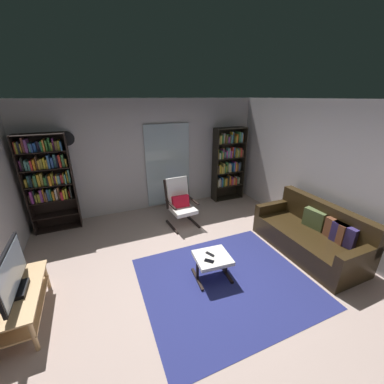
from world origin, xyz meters
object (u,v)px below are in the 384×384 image
at_px(television, 12,274).
at_px(ottoman, 212,260).
at_px(tv_remote, 210,254).
at_px(bookshelf_near_sofa, 228,162).
at_px(cell_phone, 209,261).
at_px(leather_sofa, 311,235).
at_px(bookshelf_near_tv, 47,177).
at_px(tv_stand, 22,301).
at_px(wall_clock, 67,138).
at_px(lounge_armchair, 180,201).

distance_m(television, ottoman, 2.55).
distance_m(ottoman, tv_remote, 0.09).
bearing_deg(bookshelf_near_sofa, cell_phone, -125.16).
bearing_deg(leather_sofa, bookshelf_near_tv, 147.93).
bearing_deg(tv_remote, leather_sofa, -28.56).
relative_size(leather_sofa, tv_remote, 13.30).
bearing_deg(bookshelf_near_sofa, tv_remote, -125.34).
bearing_deg(cell_phone, bookshelf_near_tv, 85.17).
bearing_deg(television, bookshelf_near_tv, 85.80).
relative_size(tv_stand, bookshelf_near_tv, 0.55).
bearing_deg(bookshelf_near_tv, wall_clock, 23.10).
bearing_deg(tv_stand, television, -72.26).
bearing_deg(bookshelf_near_tv, television, -94.20).
relative_size(bookshelf_near_tv, bookshelf_near_sofa, 1.05).
bearing_deg(lounge_armchair, bookshelf_near_tv, 161.92).
bearing_deg(wall_clock, cell_phone, -58.40).
relative_size(leather_sofa, cell_phone, 13.68).
distance_m(leather_sofa, lounge_armchair, 2.61).
distance_m(tv_remote, wall_clock, 3.63).
bearing_deg(ottoman, tv_remote, 109.78).
bearing_deg(cell_phone, tv_remote, 13.97).
relative_size(television, bookshelf_near_sofa, 0.49).
bearing_deg(tv_remote, ottoman, -95.25).
xyz_separation_m(lounge_armchair, cell_phone, (-0.25, -1.89, -0.13)).
height_order(tv_remote, cell_phone, tv_remote).
bearing_deg(ottoman, lounge_armchair, 85.28).
bearing_deg(tv_remote, television, 150.50).
xyz_separation_m(bookshelf_near_tv, leather_sofa, (4.29, -2.69, -0.84)).
bearing_deg(ottoman, tv_stand, 174.28).
xyz_separation_m(lounge_armchair, wall_clock, (-2.03, 1.01, 1.32)).
bearing_deg(tv_stand, wall_clock, 76.12).
bearing_deg(cell_phone, bookshelf_near_sofa, 10.38).
bearing_deg(bookshelf_near_sofa, bookshelf_near_tv, -179.88).
height_order(lounge_armchair, tv_remote, lounge_armchair).
bearing_deg(tv_stand, bookshelf_near_sofa, 28.78).
xyz_separation_m(bookshelf_near_tv, bookshelf_near_sofa, (4.15, 0.01, -0.13)).
bearing_deg(leather_sofa, ottoman, 177.89).
distance_m(tv_stand, wall_clock, 3.06).
bearing_deg(ottoman, bookshelf_near_tv, 131.76).
bearing_deg(tv_stand, tv_remote, -4.63).
bearing_deg(bookshelf_near_sofa, television, -151.14).
xyz_separation_m(bookshelf_near_sofa, lounge_armchair, (-1.66, -0.82, -0.49)).
xyz_separation_m(ottoman, cell_phone, (-0.10, -0.08, 0.07)).
relative_size(bookshelf_near_tv, tv_remote, 13.90).
distance_m(leather_sofa, cell_phone, 2.06).
relative_size(lounge_armchair, wall_clock, 3.53).
distance_m(lounge_armchair, cell_phone, 1.91).
bearing_deg(ottoman, leather_sofa, -2.11).
height_order(bookshelf_near_tv, lounge_armchair, bookshelf_near_tv).
height_order(tv_stand, lounge_armchair, lounge_armchair).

